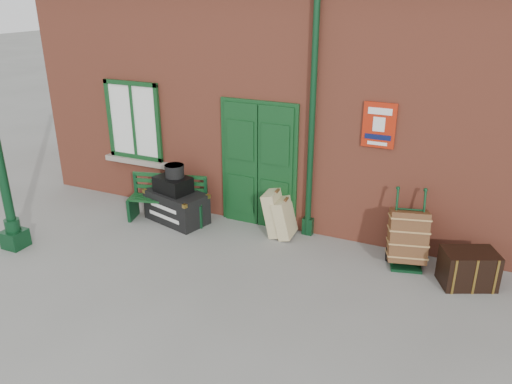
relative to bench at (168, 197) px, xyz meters
The scene contains 11 objects.
ground 2.16m from the bench, 26.92° to the right, with size 80.00×80.00×0.00m, color gray.
station_building 3.60m from the bench, 53.47° to the left, with size 10.30×4.30×4.36m.
canopy_column 2.78m from the bench, 131.29° to the right, with size 0.34×0.34×3.61m.
bench is the anchor object (origin of this frame).
houdini_trunk 0.23m from the bench, ahead, with size 1.13×0.62×0.56m, color black.
strongbox 0.29m from the bench, ahead, with size 0.62×0.45×0.28m, color black.
hatbox 0.54m from the bench, 16.23° to the left, with size 0.34×0.34×0.23m, color black.
suitcase_back 2.03m from the bench, ahead, with size 0.22×0.55×0.77m, color tan.
suitcase_front 2.20m from the bench, ahead, with size 0.20×0.49×0.66m, color tan.
porter_trolley 4.24m from the bench, ahead, with size 0.70×0.73×1.17m.
dark_trunk 5.15m from the bench, ahead, with size 0.74×0.48×0.53m, color black.
Camera 1 is at (3.05, -6.03, 3.96)m, focal length 35.00 mm.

